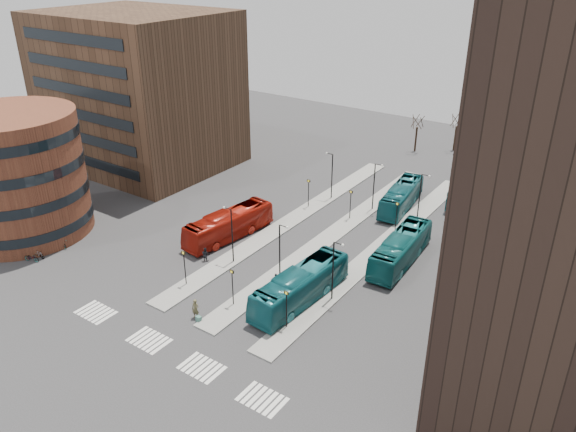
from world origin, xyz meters
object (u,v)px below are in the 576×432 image
Objects in this scene: suitcase at (199,319)px; commuter_a at (205,254)px; teal_bus_a at (300,286)px; bicycle_far at (63,243)px; teal_bus_b at (401,197)px; bicycle_near at (31,258)px; red_bus at (229,225)px; bicycle_mid at (39,254)px; traveller at (195,309)px; teal_bus_d at (466,188)px; commuter_b at (276,280)px; commuter_c at (295,277)px; teal_bus_c at (401,249)px.

suitcase is 0.37× the size of commuter_a.
teal_bus_a reaches higher than bicycle_far.
teal_bus_b is 43.41m from bicycle_near.
red_bus is at bearing -82.55° from commuter_a.
red_bus reaches higher than bicycle_mid.
traveller is 1.23× the size of bicycle_mid.
teal_bus_d is 40.81m from traveller.
commuter_b is at bearing -85.72° from bicycle_near.
teal_bus_a reaches higher than commuter_b.
teal_bus_a is at bearing 85.38° from commuter_c.
teal_bus_a reaches higher than red_bus.
suitcase is at bearing -41.88° from traveller.
teal_bus_d is at bearing -26.92° from bicycle_far.
bicycle_mid is 0.86× the size of bicycle_far.
traveller is at bearing 144.99° from commuter_b.
traveller is 1.23× the size of commuter_a.
teal_bus_c is at bearing -63.99° from bicycle_mid.
teal_bus_c is at bearing 45.22° from traveller.
red_bus is at bearing -60.13° from bicycle_near.
bicycle_near is 0.86m from bicycle_mid.
red_bus reaches higher than commuter_a.
teal_bus_b is at bearing 110.96° from teal_bus_c.
bicycle_near is at bearing -23.10° from commuter_c.
traveller reaches higher than bicycle_near.
bicycle_mid reaches higher than suitcase.
teal_bus_c is (5.69, -12.60, 0.08)m from teal_bus_b.
red_bus is 18.33m from bicycle_far.
suitcase is 32.65m from teal_bus_b.
teal_bus_d is 6.49× the size of bicycle_far.
teal_bus_c is at bearing -75.25° from bicycle_near.
commuter_c reaches higher than bicycle_mid.
commuter_c is at bearing -10.85° from red_bus.
commuter_b is 0.86× the size of bicycle_near.
suitcase is 21.82m from bicycle_near.
commuter_b reaches higher than bicycle_mid.
teal_bus_c is 20.49m from commuter_a.
suitcase is at bearing 149.43° from commuter_b.
commuter_c is at bearing -99.62° from teal_bus_b.
teal_bus_d is (10.36, 39.60, 1.32)m from suitcase.
suitcase is 0.37× the size of bicycle_mid.
teal_bus_c is at bearing -152.32° from commuter_a.
teal_bus_a is 9.77m from traveller.
commuter_b is at bearing 54.72° from traveller.
commuter_c is at bearing -126.88° from teal_bus_c.
bicycle_far is (0.00, 2.93, 0.01)m from bicycle_mid.
commuter_a reaches higher than bicycle_mid.
commuter_b is 0.84× the size of bicycle_far.
teal_bus_d is at bearing 44.02° from teal_bus_b.
commuter_a is at bearing -68.82° from red_bus.
bicycle_near reaches higher than suitcase.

